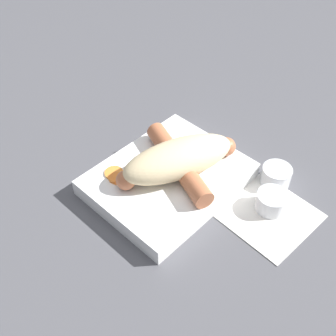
{
  "coord_description": "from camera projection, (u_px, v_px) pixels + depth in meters",
  "views": [
    {
      "loc": [
        0.33,
        0.31,
        0.49
      ],
      "look_at": [
        0.0,
        0.0,
        0.04
      ],
      "focal_mm": 45.0,
      "sensor_mm": 36.0,
      "label": 1
    }
  ],
  "objects": [
    {
      "name": "food_tray",
      "position": [
        168.0,
        179.0,
        0.66
      ],
      "size": [
        0.23,
        0.18,
        0.03
      ],
      "color": "white",
      "rests_on": "ground_plane"
    },
    {
      "name": "pickled_veggies",
      "position": [
        116.0,
        176.0,
        0.64
      ],
      "size": [
        0.04,
        0.05,
        0.0
      ],
      "color": "orange",
      "rests_on": "food_tray"
    },
    {
      "name": "condiment_cup_near",
      "position": [
        271.0,
        202.0,
        0.63
      ],
      "size": [
        0.05,
        0.05,
        0.03
      ],
      "color": "silver",
      "rests_on": "ground_plane"
    },
    {
      "name": "ground_plane",
      "position": [
        168.0,
        185.0,
        0.67
      ],
      "size": [
        3.0,
        3.0,
        0.0
      ],
      "primitive_type": "plane",
      "color": "#4C4C51"
    },
    {
      "name": "condiment_cup_far",
      "position": [
        276.0,
        176.0,
        0.66
      ],
      "size": [
        0.05,
        0.05,
        0.03
      ],
      "color": "silver",
      "rests_on": "ground_plane"
    },
    {
      "name": "bread_roll",
      "position": [
        178.0,
        159.0,
        0.63
      ],
      "size": [
        0.19,
        0.13,
        0.05
      ],
      "color": "beige",
      "rests_on": "food_tray"
    },
    {
      "name": "sausage",
      "position": [
        178.0,
        163.0,
        0.64
      ],
      "size": [
        0.19,
        0.17,
        0.03
      ],
      "color": "#B26642",
      "rests_on": "food_tray"
    },
    {
      "name": "napkin",
      "position": [
        269.0,
        214.0,
        0.63
      ],
      "size": [
        0.13,
        0.13,
        0.0
      ],
      "color": "white",
      "rests_on": "ground_plane"
    }
  ]
}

